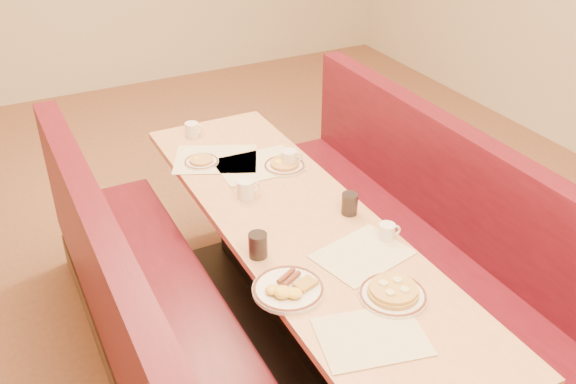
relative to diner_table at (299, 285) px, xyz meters
name	(u,v)px	position (x,y,z in m)	size (l,w,h in m)	color
ground	(298,341)	(0.00, 0.00, -0.37)	(8.00, 8.00, 0.00)	#9E6647
diner_table	(299,285)	(0.00, 0.00, 0.00)	(0.70, 2.50, 0.75)	black
booth_left	(155,335)	(-0.73, 0.00, -0.01)	(0.55, 2.50, 1.05)	#4C3326
booth_right	(419,248)	(0.73, 0.00, -0.01)	(0.55, 2.50, 1.05)	#4C3326
placemat_near_left	(371,336)	(-0.12, -0.78, 0.38)	(0.39, 0.29, 0.00)	beige
placemat_near_right	(362,254)	(0.12, -0.35, 0.38)	(0.38, 0.29, 0.00)	beige
placemat_far_left	(216,159)	(-0.12, 0.75, 0.38)	(0.44, 0.33, 0.00)	beige
placemat_far_right	(258,165)	(0.06, 0.59, 0.38)	(0.43, 0.32, 0.00)	beige
pancake_plate	(393,293)	(0.08, -0.64, 0.40)	(0.27, 0.27, 0.06)	white
eggs_plate	(288,289)	(-0.27, -0.42, 0.39)	(0.29, 0.29, 0.06)	white
extra_plate_mid	(284,165)	(0.17, 0.50, 0.39)	(0.22, 0.22, 0.04)	white
extra_plate_far	(201,161)	(-0.20, 0.75, 0.39)	(0.19, 0.19, 0.04)	white
coffee_mug_a	(387,231)	(0.28, -0.30, 0.42)	(0.10, 0.07, 0.08)	white
coffee_mug_b	(246,189)	(-0.13, 0.32, 0.42)	(0.12, 0.09, 0.09)	white
coffee_mug_c	(290,158)	(0.21, 0.50, 0.42)	(0.12, 0.08, 0.09)	white
coffee_mug_d	(192,129)	(-0.13, 1.09, 0.42)	(0.11, 0.08, 0.08)	white
soda_tumbler_near	(258,245)	(-0.28, -0.15, 0.43)	(0.08, 0.08, 0.11)	black
soda_tumbler_mid	(350,204)	(0.25, -0.04, 0.43)	(0.08, 0.08, 0.11)	black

